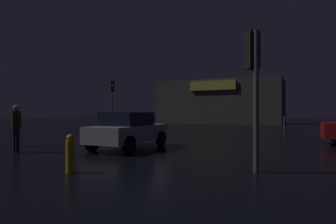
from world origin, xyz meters
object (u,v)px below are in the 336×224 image
object	(u,v)px
traffic_signal_main	(253,70)
car_near	(129,130)
pedestrian	(16,124)
fire_hydrant	(70,154)
store_building	(221,102)
traffic_signal_opposite	(112,92)

from	to	relation	value
traffic_signal_main	car_near	xyz separation A→B (m)	(-5.51, 2.47, -1.84)
pedestrian	fire_hydrant	size ratio (longest dim) A/B	1.85
traffic_signal_main	fire_hydrant	distance (m)	5.18
store_building	traffic_signal_main	size ratio (longest dim) A/B	4.54
store_building	fire_hydrant	size ratio (longest dim) A/B	16.85
store_building	traffic_signal_opposite	xyz separation A→B (m)	(-5.04, -18.27, 0.44)
store_building	pedestrian	size ratio (longest dim) A/B	9.10
store_building	traffic_signal_opposite	distance (m)	18.96
pedestrian	fire_hydrant	xyz separation A→B (m)	(4.62, -1.86, -0.58)
traffic_signal_opposite	car_near	bearing A→B (deg)	-50.26
car_near	pedestrian	bearing A→B (deg)	-139.26
traffic_signal_opposite	car_near	size ratio (longest dim) A/B	1.04
traffic_signal_main	fire_hydrant	xyz separation A→B (m)	(-4.16, -2.21, -2.15)
store_building	car_near	world-z (taller)	store_building
store_building	traffic_signal_main	xyz separation A→B (m)	(9.48, -31.58, -0.31)
fire_hydrant	car_near	bearing A→B (deg)	106.13
car_near	traffic_signal_opposite	bearing A→B (deg)	129.74
car_near	fire_hydrant	xyz separation A→B (m)	(1.35, -4.68, -0.31)
store_building	traffic_signal_opposite	world-z (taller)	store_building
traffic_signal_main	car_near	bearing A→B (deg)	155.89
store_building	car_near	size ratio (longest dim) A/B	3.93
car_near	store_building	bearing A→B (deg)	97.77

